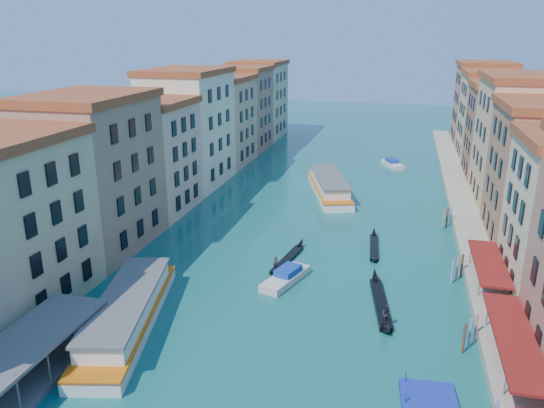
{
  "coord_description": "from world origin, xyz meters",
  "views": [
    {
      "loc": [
        11.97,
        -18.34,
        26.98
      ],
      "look_at": [
        -3.89,
        45.23,
        5.73
      ],
      "focal_mm": 35.0,
      "sensor_mm": 36.0,
      "label": 1
    }
  ],
  "objects_px": {
    "vaporetto_far": "(329,185)",
    "gondola_right": "(381,303)",
    "vaporetto_near": "(128,312)",
    "vaporetto_stop": "(25,368)",
    "gondola_fore": "(287,258)"
  },
  "relations": [
    {
      "from": "vaporetto_stop",
      "to": "gondola_right",
      "type": "bearing_deg",
      "value": 35.94
    },
    {
      "from": "vaporetto_far",
      "to": "gondola_right",
      "type": "xyz_separation_m",
      "value": [
        11.03,
        -39.21,
        -0.92
      ]
    },
    {
      "from": "vaporetto_near",
      "to": "vaporetto_far",
      "type": "height_order",
      "value": "vaporetto_near"
    },
    {
      "from": "vaporetto_near",
      "to": "vaporetto_far",
      "type": "distance_m",
      "value": 50.26
    },
    {
      "from": "vaporetto_far",
      "to": "gondola_fore",
      "type": "height_order",
      "value": "vaporetto_far"
    },
    {
      "from": "vaporetto_far",
      "to": "gondola_fore",
      "type": "xyz_separation_m",
      "value": [
        -0.8,
        -30.25,
        -1.05
      ]
    },
    {
      "from": "vaporetto_stop",
      "to": "vaporetto_far",
      "type": "relative_size",
      "value": 0.75
    },
    {
      "from": "vaporetto_stop",
      "to": "gondola_right",
      "type": "xyz_separation_m",
      "value": [
        27.06,
        19.61,
        -0.92
      ]
    },
    {
      "from": "vaporetto_stop",
      "to": "vaporetto_near",
      "type": "height_order",
      "value": "vaporetto_stop"
    },
    {
      "from": "vaporetto_far",
      "to": "gondola_right",
      "type": "height_order",
      "value": "vaporetto_far"
    },
    {
      "from": "vaporetto_far",
      "to": "vaporetto_near",
      "type": "bearing_deg",
      "value": -121.64
    },
    {
      "from": "gondola_right",
      "to": "vaporetto_near",
      "type": "bearing_deg",
      "value": -167.26
    },
    {
      "from": "vaporetto_stop",
      "to": "vaporetto_far",
      "type": "bearing_deg",
      "value": 74.76
    },
    {
      "from": "vaporetto_near",
      "to": "gondola_right",
      "type": "xyz_separation_m",
      "value": [
        23.48,
        9.49,
        -0.92
      ]
    },
    {
      "from": "vaporetto_far",
      "to": "gondola_right",
      "type": "relative_size",
      "value": 1.62
    }
  ]
}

